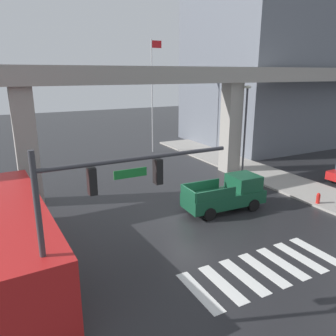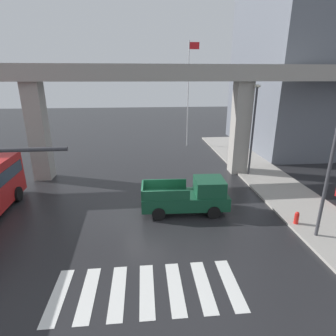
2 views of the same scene
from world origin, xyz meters
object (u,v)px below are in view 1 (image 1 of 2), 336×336
city_bus (15,234)px  fire_hydrant (318,199)px  pickup_truck (228,194)px  street_lamp_mid_block (246,119)px  traffic_signal_mast (97,202)px  flagpole (153,90)px

city_bus → fire_hydrant: bearing=-2.9°
pickup_truck → street_lamp_mid_block: 8.96m
pickup_truck → fire_hydrant: 5.96m
street_lamp_mid_block → fire_hydrant: 8.92m
traffic_signal_mast → street_lamp_mid_block: size_ratio=0.90×
pickup_truck → flagpole: size_ratio=0.45×
flagpole → fire_hydrant: bearing=-80.9°
pickup_truck → flagpole: bearing=81.1°
traffic_signal_mast → fire_hydrant: 16.21m
city_bus → street_lamp_mid_block: 19.51m
city_bus → flagpole: size_ratio=0.95×
fire_hydrant → flagpole: size_ratio=0.07×
pickup_truck → city_bus: city_bus is taller
pickup_truck → street_lamp_mid_block: street_lamp_mid_block is taller
traffic_signal_mast → flagpole: flagpole is taller
pickup_truck → city_bus: (-12.07, -1.30, 0.73)m
city_bus → flagpole: (14.63, 17.61, 4.82)m
pickup_truck → traffic_signal_mast: traffic_signal_mast is taller
street_lamp_mid_block → city_bus: bearing=-158.7°
traffic_signal_mast → flagpole: 25.51m
fire_hydrant → city_bus: bearing=177.1°
city_bus → traffic_signal_mast: size_ratio=1.68×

